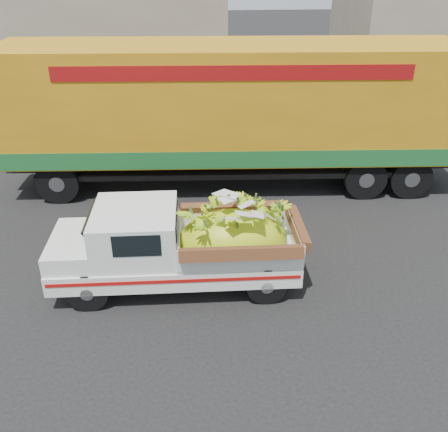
{
  "coord_description": "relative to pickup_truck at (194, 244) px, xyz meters",
  "views": [
    {
      "loc": [
        -0.83,
        -8.48,
        5.86
      ],
      "look_at": [
        -0.11,
        0.3,
        1.14
      ],
      "focal_mm": 40.0,
      "sensor_mm": 36.0,
      "label": 1
    }
  ],
  "objects": [
    {
      "name": "ground",
      "position": [
        0.73,
        0.29,
        -0.88
      ],
      "size": [
        100.0,
        100.0,
        0.0
      ],
      "primitive_type": "plane",
      "color": "black",
      "rests_on": "ground"
    },
    {
      "name": "sidewalk",
      "position": [
        0.73,
        9.2,
        -0.81
      ],
      "size": [
        60.0,
        4.0,
        0.14
      ],
      "primitive_type": "cube",
      "color": "gray",
      "rests_on": "ground"
    },
    {
      "name": "curb",
      "position": [
        0.73,
        7.1,
        -0.8
      ],
      "size": [
        60.0,
        0.25,
        0.15
      ],
      "primitive_type": "cube",
      "color": "gray",
      "rests_on": "ground"
    },
    {
      "name": "semi_trailer",
      "position": [
        1.16,
        4.65,
        1.24
      ],
      "size": [
        12.04,
        3.12,
        3.8
      ],
      "rotation": [
        0.0,
        0.0,
        -0.05
      ],
      "color": "black",
      "rests_on": "ground"
    },
    {
      "name": "building_left",
      "position": [
        -7.27,
        15.1,
        1.62
      ],
      "size": [
        18.0,
        6.0,
        5.0
      ],
      "primitive_type": "cube",
      "color": "gray",
      "rests_on": "ground"
    },
    {
      "name": "pickup_truck",
      "position": [
        0.0,
        0.0,
        0.0
      ],
      "size": [
        4.7,
        1.79,
        1.64
      ],
      "rotation": [
        0.0,
        0.0,
        -0.02
      ],
      "color": "black",
      "rests_on": "ground"
    }
  ]
}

